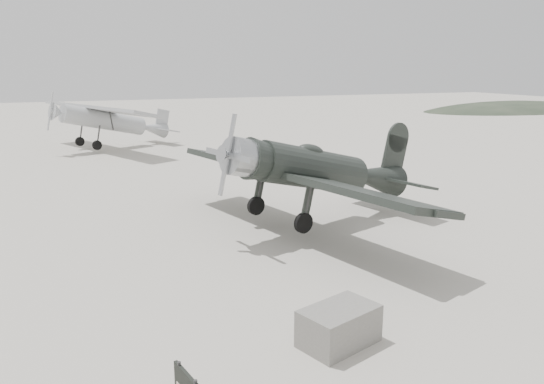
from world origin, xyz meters
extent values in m
plane|color=#A29D8F|center=(0.00, 0.00, 0.00)|extent=(160.00, 160.00, 0.00)
ellipsoid|color=#273225|center=(50.00, 40.00, 0.00)|extent=(32.00, 16.00, 5.20)
cylinder|color=black|center=(3.25, 3.98, 2.07)|extent=(4.46, 2.37, 1.35)
cone|color=black|center=(6.34, 4.78, 2.12)|extent=(2.75, 1.84, 1.26)
cylinder|color=#B0B2B5|center=(0.40, 3.24, 2.07)|extent=(1.14, 1.38, 1.20)
cone|color=#B0B2B5|center=(-0.16, 3.10, 2.07)|extent=(0.46, 0.61, 0.54)
cube|color=#B0B2B5|center=(-0.10, 3.11, 2.07)|extent=(0.10, 0.18, 2.51)
ellipsoid|color=black|center=(3.07, 3.93, 2.67)|extent=(1.19, 0.90, 0.44)
cube|color=black|center=(2.60, 3.81, 1.73)|extent=(4.86, 11.74, 0.21)
cube|color=black|center=(7.09, 4.97, 2.17)|extent=(2.04, 4.20, 0.10)
cube|color=black|center=(7.23, 5.00, 2.99)|extent=(1.15, 0.38, 1.74)
cylinder|color=black|center=(2.55, 2.45, 0.41)|extent=(0.68, 0.31, 0.66)
cylinder|color=black|center=(1.90, 4.98, 0.41)|extent=(0.68, 0.31, 0.66)
cylinder|color=#333333|center=(2.55, 2.45, 1.05)|extent=(0.13, 0.13, 1.35)
cylinder|color=#333333|center=(1.90, 4.98, 1.05)|extent=(0.13, 0.13, 1.35)
cylinder|color=black|center=(7.32, 5.03, 1.70)|extent=(0.23, 0.13, 0.21)
cylinder|color=#A5A8AB|center=(-1.77, 25.37, 1.99)|extent=(5.78, 3.38, 1.22)
cone|color=#A5A8AB|center=(1.80, 26.89, 1.99)|extent=(2.27, 1.80, 1.11)
cone|color=#A5A8AB|center=(-4.72, 24.11, 1.99)|extent=(1.06, 1.32, 1.15)
cube|color=#A5A8AB|center=(-5.13, 23.94, 1.99)|extent=(0.11, 0.16, 2.44)
cube|color=#A5A8AB|center=(-2.17, 25.20, 2.68)|extent=(6.71, 12.04, 0.20)
cube|color=#A5A8AB|center=(2.31, 27.11, 2.05)|extent=(2.39, 3.86, 0.09)
cube|color=#A5A8AB|center=(2.41, 27.15, 2.77)|extent=(0.95, 0.47, 1.44)
cylinder|color=black|center=(-2.10, 23.90, 0.31)|extent=(0.63, 0.39, 0.62)
cylinder|color=black|center=(-3.06, 26.14, 0.31)|extent=(0.63, 0.39, 0.62)
cylinder|color=#333333|center=(-2.10, 23.90, 0.94)|extent=(0.13, 0.13, 1.33)
cylinder|color=#333333|center=(-3.06, 26.14, 0.94)|extent=(0.13, 0.13, 1.33)
cylinder|color=black|center=(2.52, 27.19, 1.66)|extent=(0.21, 0.15, 0.20)
cube|color=slate|center=(0.27, -3.44, 0.39)|extent=(1.81, 1.43, 0.79)
camera|label=1|loc=(-4.69, -12.06, 5.55)|focal=35.00mm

